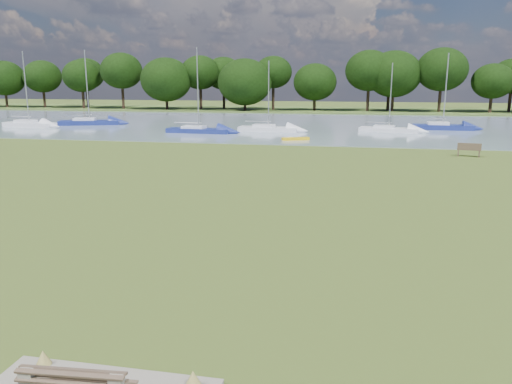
% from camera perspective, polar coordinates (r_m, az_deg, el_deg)
% --- Properties ---
extents(ground, '(220.00, 220.00, 0.00)m').
position_cam_1_polar(ground, '(21.61, -0.72, -2.17)').
color(ground, brown).
extents(river, '(220.00, 40.00, 0.10)m').
position_cam_1_polar(river, '(62.83, 7.21, 7.58)').
color(river, gray).
rests_on(river, ground).
extents(far_bank, '(220.00, 20.00, 0.40)m').
position_cam_1_polar(far_bank, '(92.70, 8.54, 9.18)').
color(far_bank, '#4C6626').
rests_on(far_bank, ground).
extents(riverbank_bench, '(1.71, 0.78, 1.01)m').
position_cam_1_polar(riverbank_bench, '(39.93, 23.17, 4.46)').
color(riverbank_bench, brown).
rests_on(riverbank_bench, ground).
extents(kayak, '(2.58, 1.55, 0.26)m').
position_cam_1_polar(kayak, '(46.64, 4.55, 6.09)').
color(kayak, yellow).
rests_on(kayak, river).
extents(tree_line, '(124.16, 8.60, 10.40)m').
position_cam_1_polar(tree_line, '(89.49, 2.36, 13.15)').
color(tree_line, black).
rests_on(tree_line, far_bank).
extents(sailboat_1, '(6.79, 2.86, 8.64)m').
position_cam_1_polar(sailboat_1, '(65.21, -24.54, 7.21)').
color(sailboat_1, silver).
rests_on(sailboat_1, river).
extents(sailboat_2, '(6.41, 2.93, 7.20)m').
position_cam_1_polar(sailboat_2, '(55.85, 14.87, 7.08)').
color(sailboat_2, silver).
rests_on(sailboat_2, river).
extents(sailboat_3, '(6.85, 2.22, 8.73)m').
position_cam_1_polar(sailboat_3, '(53.29, -6.64, 7.20)').
color(sailboat_3, navy).
rests_on(sailboat_3, river).
extents(sailboat_4, '(6.47, 1.91, 8.31)m').
position_cam_1_polar(sailboat_4, '(59.97, 20.50, 7.17)').
color(sailboat_4, navy).
rests_on(sailboat_4, river).
extents(sailboat_7, '(6.61, 2.35, 7.43)m').
position_cam_1_polar(sailboat_7, '(54.45, 1.35, 7.40)').
color(sailboat_7, silver).
rests_on(sailboat_7, river).
extents(sailboat_8, '(7.44, 4.28, 8.99)m').
position_cam_1_polar(sailboat_8, '(65.67, -18.57, 7.73)').
color(sailboat_8, navy).
rests_on(sailboat_8, river).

